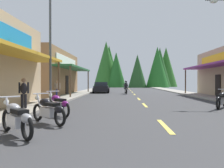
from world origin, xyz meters
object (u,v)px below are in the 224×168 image
at_px(motorcycle_parked_right_5, 222,99).
at_px(motorcycle_parked_left_1, 48,110).
at_px(pedestrian_browsing, 24,92).
at_px(parked_car_curbside, 101,87).
at_px(motorcycle_parked_left_2, 58,104).
at_px(rider_cruising_lead, 126,88).
at_px(streetlamp_left, 55,33).
at_px(motorcycle_parked_left_0, 16,118).
at_px(pedestrian_by_shop, 57,88).

relative_size(motorcycle_parked_right_5, motorcycle_parked_left_1, 1.09).
distance_m(motorcycle_parked_right_5, pedestrian_browsing, 10.43).
xyz_separation_m(motorcycle_parked_right_5, pedestrian_browsing, (-10.33, -1.35, 0.45)).
height_order(pedestrian_browsing, parked_car_curbside, pedestrian_browsing).
height_order(motorcycle_parked_left_2, rider_cruising_lead, rider_cruising_lead).
xyz_separation_m(motorcycle_parked_right_5, motorcycle_parked_left_2, (-8.12, -3.01, 0.00)).
distance_m(pedestrian_browsing, parked_car_curbside, 18.52).
distance_m(streetlamp_left, parked_car_curbside, 16.61).
bearing_deg(motorcycle_parked_right_5, motorcycle_parked_left_2, 145.86).
bearing_deg(motorcycle_parked_left_2, rider_cruising_lead, -50.84).
distance_m(motorcycle_parked_left_0, pedestrian_browsing, 5.74).
xyz_separation_m(motorcycle_parked_right_5, pedestrian_by_shop, (-11.14, 7.45, 0.40)).
xyz_separation_m(streetlamp_left, parked_car_curbside, (1.29, 16.16, -3.64)).
height_order(motorcycle_parked_left_1, pedestrian_by_shop, pedestrian_by_shop).
xyz_separation_m(streetlamp_left, pedestrian_by_shop, (-1.77, 6.57, -3.44)).
height_order(motorcycle_parked_right_5, motorcycle_parked_left_1, same).
distance_m(streetlamp_left, pedestrian_browsing, 4.17).
relative_size(motorcycle_parked_left_0, pedestrian_by_shop, 1.03).
distance_m(streetlamp_left, motorcycle_parked_left_2, 5.60).
bearing_deg(streetlamp_left, rider_cruising_lead, 71.46).
bearing_deg(motorcycle_parked_left_1, pedestrian_browsing, -13.14).
bearing_deg(motorcycle_parked_right_5, pedestrian_by_shop, 91.77).
bearing_deg(motorcycle_parked_left_1, motorcycle_parked_left_0, 123.52).
bearing_deg(streetlamp_left, parked_car_curbside, 85.45).
xyz_separation_m(motorcycle_parked_right_5, parked_car_curbside, (-8.08, 17.03, 0.20)).
bearing_deg(streetlamp_left, motorcycle_parked_left_0, -81.23).
distance_m(motorcycle_parked_right_5, pedestrian_by_shop, 13.41).
bearing_deg(motorcycle_parked_left_1, motorcycle_parked_left_2, -41.45).
bearing_deg(motorcycle_parked_left_1, pedestrian_by_shop, -32.86).
bearing_deg(pedestrian_by_shop, motorcycle_parked_right_5, -109.62).
distance_m(motorcycle_parked_right_5, parked_car_curbside, 18.85).
bearing_deg(motorcycle_parked_right_5, streetlamp_left, 120.19).
bearing_deg(parked_car_curbside, rider_cruising_lead, -135.65).
distance_m(motorcycle_parked_right_5, motorcycle_parked_left_1, 9.30).
distance_m(motorcycle_parked_right_5, rider_cruising_lead, 14.91).
xyz_separation_m(streetlamp_left, pedestrian_browsing, (-0.97, -2.23, -3.39)).
distance_m(motorcycle_parked_right_5, motorcycle_parked_left_0, 10.57).
bearing_deg(motorcycle_parked_left_1, parked_car_curbside, -47.08).
relative_size(motorcycle_parked_left_0, pedestrian_browsing, 0.97).
height_order(motorcycle_parked_left_1, motorcycle_parked_left_2, same).
height_order(motorcycle_parked_left_0, pedestrian_by_shop, pedestrian_by_shop).
bearing_deg(motorcycle_parked_right_5, motorcycle_parked_left_0, 164.62).
bearing_deg(motorcycle_parked_left_0, motorcycle_parked_left_1, -53.79).
relative_size(pedestrian_browsing, parked_car_curbside, 0.37).
distance_m(streetlamp_left, motorcycle_parked_left_0, 8.54).
xyz_separation_m(motorcycle_parked_left_1, rider_cruising_lead, (2.98, 18.95, 0.17)).
bearing_deg(rider_cruising_lead, streetlamp_left, 156.62).
distance_m(motorcycle_parked_left_0, pedestrian_by_shop, 14.42).
distance_m(motorcycle_parked_left_0, rider_cruising_lead, 20.99).
xyz_separation_m(streetlamp_left, rider_cruising_lead, (4.42, 13.19, -3.67)).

